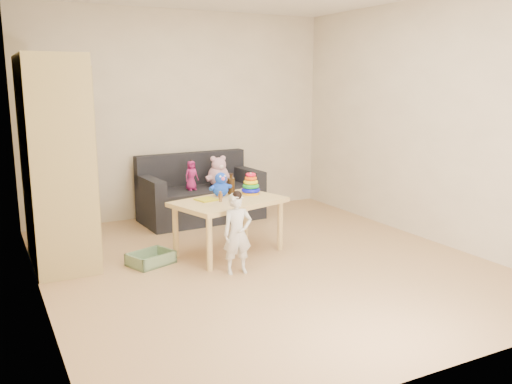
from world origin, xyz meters
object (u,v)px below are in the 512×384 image
wardrobe (56,162)px  sofa (201,204)px  toddler (237,235)px  play_table (229,227)px

wardrobe → sofa: wardrobe is taller
sofa → toddler: 2.01m
sofa → toddler: toddler is taller
sofa → play_table: size_ratio=1.39×
wardrobe → play_table: size_ratio=1.84×
wardrobe → toddler: wardrobe is taller
sofa → toddler: bearing=-105.5°
wardrobe → play_table: 1.77m
toddler → sofa: bearing=85.0°
play_table → toddler: toddler is taller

